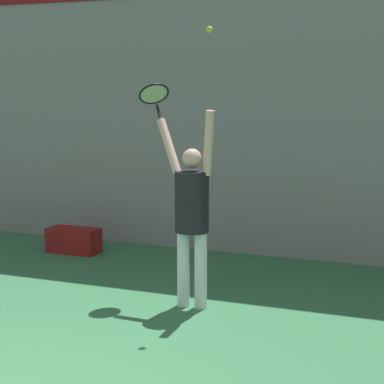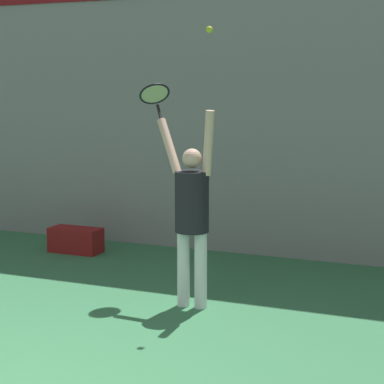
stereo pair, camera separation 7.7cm
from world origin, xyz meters
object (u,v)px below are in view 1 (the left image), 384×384
(tennis_player, at_px, (192,209))
(equipment_bag, at_px, (74,240))
(tennis_racket, at_px, (154,95))
(tennis_ball, at_px, (210,30))

(tennis_player, relative_size, equipment_bag, 2.84)
(tennis_player, relative_size, tennis_racket, 4.74)
(tennis_racket, bearing_deg, tennis_player, -33.86)
(tennis_ball, distance_m, equipment_bag, 4.09)
(tennis_player, height_order, tennis_racket, tennis_racket)
(equipment_bag, bearing_deg, tennis_ball, -32.29)
(tennis_player, bearing_deg, tennis_ball, -14.57)
(tennis_player, height_order, tennis_ball, tennis_ball)
(tennis_player, height_order, equipment_bag, tennis_player)
(tennis_racket, height_order, equipment_bag, tennis_racket)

